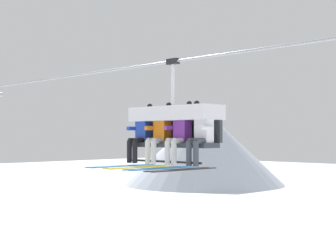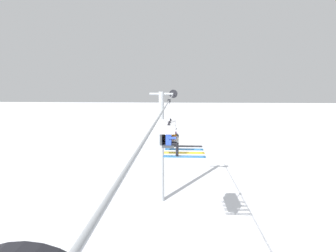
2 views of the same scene
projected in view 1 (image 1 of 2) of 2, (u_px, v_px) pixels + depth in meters
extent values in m
cone|color=silver|center=(204.00, 147.00, 65.38)|extent=(20.31, 20.31, 9.55)
cylinder|color=#9EA3A8|center=(115.00, 70.00, 11.94)|extent=(18.90, 0.05, 0.05)
cube|color=#33383D|center=(173.00, 145.00, 10.60)|extent=(2.10, 0.48, 0.10)
cube|color=#33383D|center=(182.00, 132.00, 10.81)|extent=(2.10, 0.08, 0.45)
cube|color=silver|center=(175.00, 114.00, 10.66)|extent=(2.14, 0.68, 0.30)
cylinder|color=black|center=(162.00, 161.00, 10.37)|extent=(2.10, 0.04, 0.04)
cylinder|color=silver|center=(173.00, 85.00, 10.63)|extent=(0.07, 0.07, 0.88)
cube|color=black|center=(173.00, 62.00, 10.64)|extent=(0.28, 0.12, 0.12)
cube|color=#2847B7|center=(144.00, 130.00, 11.20)|extent=(0.32, 0.22, 0.52)
sphere|color=maroon|center=(144.00, 114.00, 11.20)|extent=(0.22, 0.22, 0.22)
ellipsoid|color=black|center=(140.00, 114.00, 11.13)|extent=(0.17, 0.04, 0.08)
cylinder|color=black|center=(135.00, 140.00, 11.13)|extent=(0.11, 0.34, 0.11)
cylinder|color=black|center=(141.00, 140.00, 11.01)|extent=(0.11, 0.34, 0.11)
cylinder|color=black|center=(129.00, 152.00, 11.00)|extent=(0.11, 0.11, 0.48)
cylinder|color=black|center=(135.00, 152.00, 10.88)|extent=(0.11, 0.11, 0.48)
cube|color=#1E6BB2|center=(119.00, 166.00, 10.79)|extent=(0.09, 1.70, 0.02)
cube|color=#1E6BB2|center=(124.00, 166.00, 10.66)|extent=(0.09, 1.70, 0.02)
cylinder|color=#2847B7|center=(133.00, 128.00, 11.22)|extent=(0.09, 0.30, 0.09)
cylinder|color=#2847B7|center=(150.00, 114.00, 11.07)|extent=(0.09, 0.09, 0.30)
sphere|color=black|center=(150.00, 106.00, 11.08)|extent=(0.11, 0.11, 0.11)
cube|color=orange|center=(162.00, 130.00, 10.80)|extent=(0.32, 0.22, 0.52)
sphere|color=#284C93|center=(162.00, 113.00, 10.80)|extent=(0.22, 0.22, 0.22)
ellipsoid|color=black|center=(159.00, 113.00, 10.73)|extent=(0.17, 0.04, 0.08)
cylinder|color=silver|center=(154.00, 141.00, 10.73)|extent=(0.11, 0.34, 0.11)
cylinder|color=silver|center=(160.00, 141.00, 10.61)|extent=(0.11, 0.34, 0.11)
cylinder|color=silver|center=(148.00, 152.00, 10.60)|extent=(0.11, 0.11, 0.48)
cylinder|color=silver|center=(154.00, 152.00, 10.48)|extent=(0.11, 0.11, 0.48)
cube|color=gold|center=(137.00, 167.00, 10.39)|extent=(0.09, 1.70, 0.02)
cube|color=gold|center=(143.00, 167.00, 10.26)|extent=(0.09, 1.70, 0.02)
cylinder|color=orange|center=(151.00, 128.00, 10.82)|extent=(0.09, 0.30, 0.09)
cylinder|color=orange|center=(169.00, 113.00, 10.67)|extent=(0.09, 0.09, 0.30)
sphere|color=black|center=(169.00, 105.00, 10.68)|extent=(0.11, 0.11, 0.11)
cube|color=purple|center=(182.00, 130.00, 10.40)|extent=(0.32, 0.22, 0.52)
sphere|color=maroon|center=(182.00, 112.00, 10.40)|extent=(0.22, 0.22, 0.22)
ellipsoid|color=black|center=(179.00, 112.00, 10.33)|extent=(0.17, 0.04, 0.08)
cylinder|color=silver|center=(173.00, 141.00, 10.33)|extent=(0.11, 0.34, 0.11)
cylinder|color=silver|center=(180.00, 141.00, 10.21)|extent=(0.11, 0.34, 0.11)
cylinder|color=silver|center=(168.00, 153.00, 10.20)|extent=(0.11, 0.11, 0.48)
cylinder|color=silver|center=(174.00, 153.00, 10.08)|extent=(0.11, 0.11, 0.48)
cube|color=#1E6BB2|center=(157.00, 168.00, 9.99)|extent=(0.09, 1.70, 0.02)
cube|color=#1E6BB2|center=(163.00, 168.00, 9.86)|extent=(0.09, 1.70, 0.02)
cylinder|color=purple|center=(171.00, 128.00, 10.42)|extent=(0.09, 0.30, 0.09)
cylinder|color=purple|center=(189.00, 112.00, 10.27)|extent=(0.09, 0.09, 0.30)
sphere|color=black|center=(189.00, 104.00, 10.28)|extent=(0.11, 0.11, 0.11)
cube|color=silver|center=(204.00, 129.00, 10.00)|extent=(0.32, 0.22, 0.52)
sphere|color=silver|center=(204.00, 111.00, 10.00)|extent=(0.22, 0.22, 0.22)
ellipsoid|color=black|center=(201.00, 111.00, 9.93)|extent=(0.17, 0.04, 0.08)
cylinder|color=#3D424C|center=(195.00, 141.00, 9.93)|extent=(0.11, 0.34, 0.11)
cylinder|color=#3D424C|center=(202.00, 141.00, 9.81)|extent=(0.11, 0.34, 0.11)
cylinder|color=#3D424C|center=(189.00, 153.00, 9.80)|extent=(0.11, 0.11, 0.48)
cylinder|color=#3D424C|center=(196.00, 154.00, 9.68)|extent=(0.11, 0.11, 0.48)
cube|color=#232328|center=(178.00, 169.00, 9.59)|extent=(0.09, 1.70, 0.02)
cube|color=#232328|center=(185.00, 170.00, 9.46)|extent=(0.09, 1.70, 0.02)
cylinder|color=silver|center=(197.00, 112.00, 10.13)|extent=(0.09, 0.09, 0.30)
sphere|color=black|center=(197.00, 103.00, 10.14)|extent=(0.11, 0.11, 0.11)
cylinder|color=silver|center=(206.00, 127.00, 9.76)|extent=(0.09, 0.30, 0.09)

